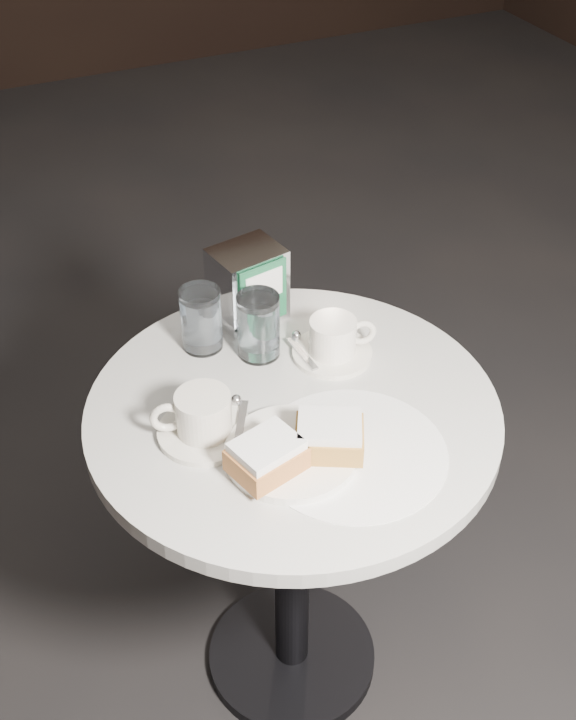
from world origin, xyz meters
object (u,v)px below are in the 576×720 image
(cafe_table, at_px, (293,488))
(beignet_plate, at_px, (295,449))
(water_glass_right, at_px, (258,327))
(coffee_cup_right, at_px, (333,341))
(water_glass_left, at_px, (201,320))
(napkin_dispenser, at_px, (248,284))
(coffee_cup_left, at_px, (203,418))

(cafe_table, xyz_separation_m, beignet_plate, (-0.05, -0.12, 0.23))
(cafe_table, distance_m, water_glass_right, 0.30)
(beignet_plate, xyz_separation_m, coffee_cup_right, (0.17, 0.22, 0.01))
(water_glass_left, xyz_separation_m, napkin_dispenser, (0.11, 0.05, 0.02))
(cafe_table, distance_m, napkin_dispenser, 0.38)
(cafe_table, xyz_separation_m, coffee_cup_right, (0.12, 0.10, 0.23))
(cafe_table, height_order, coffee_cup_left, coffee_cup_left)
(beignet_plate, relative_size, coffee_cup_right, 1.36)
(coffee_cup_right, height_order, water_glass_right, water_glass_right)
(water_glass_left, xyz_separation_m, water_glass_right, (0.08, -0.06, 0.00))
(coffee_cup_left, bearing_deg, cafe_table, 14.55)
(coffee_cup_right, height_order, napkin_dispenser, napkin_dispenser)
(cafe_table, bearing_deg, coffee_cup_right, 38.02)
(beignet_plate, relative_size, water_glass_left, 1.96)
(coffee_cup_left, distance_m, coffee_cup_right, 0.30)
(coffee_cup_left, xyz_separation_m, coffee_cup_right, (0.28, 0.10, -0.00))
(napkin_dispenser, bearing_deg, beignet_plate, -112.94)
(beignet_plate, distance_m, coffee_cup_left, 0.16)
(cafe_table, height_order, water_glass_right, water_glass_right)
(beignet_plate, relative_size, water_glass_right, 1.91)
(coffee_cup_right, height_order, water_glass_left, water_glass_left)
(coffee_cup_right, bearing_deg, coffee_cup_left, -148.20)
(coffee_cup_left, height_order, coffee_cup_right, coffee_cup_left)
(cafe_table, bearing_deg, water_glass_left, 110.08)
(cafe_table, bearing_deg, water_glass_right, 88.34)
(water_glass_left, bearing_deg, water_glass_right, -36.49)
(water_glass_left, bearing_deg, napkin_dispenser, 24.25)
(water_glass_right, bearing_deg, napkin_dispenser, 76.64)
(beignet_plate, height_order, water_glass_left, water_glass_left)
(cafe_table, height_order, napkin_dispenser, napkin_dispenser)
(cafe_table, xyz_separation_m, coffee_cup_left, (-0.16, -0.00, 0.23))
(beignet_plate, height_order, napkin_dispenser, napkin_dispenser)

